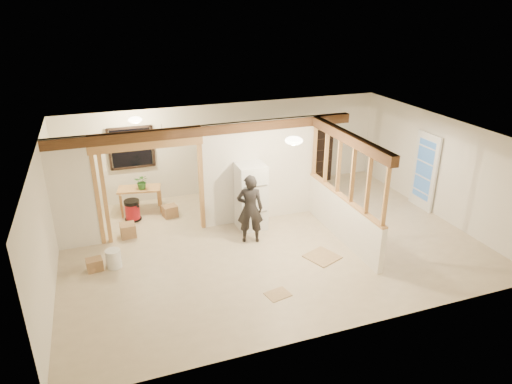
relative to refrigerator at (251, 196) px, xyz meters
name	(u,v)px	position (x,y,z in m)	size (l,w,h in m)	color
floor	(269,241)	(0.16, -0.82, -0.80)	(9.00, 6.50, 0.01)	beige
ceiling	(271,135)	(0.16, -0.82, 1.70)	(9.00, 6.50, 0.01)	white
wall_back	(228,148)	(0.16, 2.43, 0.45)	(9.00, 0.01, 2.50)	silver
wall_front	(346,267)	(0.16, -4.07, 0.45)	(9.00, 0.01, 2.50)	silver
wall_left	(45,222)	(-4.34, -0.82, 0.45)	(0.01, 6.50, 2.50)	silver
wall_right	(439,167)	(4.66, -0.82, 0.45)	(0.01, 6.50, 2.50)	silver
partition_left_stub	(72,194)	(-3.89, 0.38, 0.45)	(0.90, 0.12, 2.50)	white
partition_center	(260,171)	(0.36, 0.38, 0.45)	(2.80, 0.12, 2.50)	white
doorway_frame	(151,191)	(-2.24, 0.38, 0.30)	(2.46, 0.14, 2.20)	tan
header_beam_back	(209,130)	(-0.84, 0.38, 1.58)	(7.00, 0.18, 0.22)	brown
header_beam_right	(348,138)	(1.76, -1.22, 1.58)	(0.18, 3.30, 0.22)	brown
pony_wall	(342,218)	(1.76, -1.22, -0.30)	(0.12, 3.20, 1.00)	white
stud_partition	(346,170)	(1.76, -1.22, 0.86)	(0.14, 3.20, 1.32)	tan
window_back	(131,148)	(-2.44, 2.35, 0.75)	(1.12, 0.10, 1.10)	black
french_door	(425,171)	(4.58, -0.42, 0.20)	(0.12, 0.86, 2.00)	white
ceiling_dome_main	(294,141)	(0.46, -1.32, 1.68)	(0.36, 0.36, 0.16)	#FFEABF
ceiling_dome_util	(135,120)	(-2.34, 1.48, 1.68)	(0.32, 0.32, 0.14)	#FFEABF
hanging_bulb	(162,138)	(-1.84, 0.78, 1.38)	(0.07, 0.07, 0.07)	#FFD88C
refrigerator	(251,196)	(0.00, 0.00, 0.00)	(0.66, 0.64, 1.59)	white
woman	(250,209)	(-0.25, -0.66, 0.00)	(0.58, 0.38, 1.60)	black
work_table	(140,200)	(-2.40, 1.74, -0.46)	(1.05, 0.53, 0.66)	tan
potted_plant	(142,182)	(-2.32, 1.65, 0.06)	(0.35, 0.30, 0.39)	#377633
shop_vac	(132,210)	(-2.65, 1.32, -0.53)	(0.41, 0.41, 0.54)	maroon
bookshelf	(319,156)	(2.90, 2.23, -0.03)	(0.77, 0.26, 1.54)	black
bucket	(114,259)	(-3.23, -0.77, -0.60)	(0.31, 0.31, 0.39)	white
box_util_a	(170,211)	(-1.75, 1.21, -0.65)	(0.34, 0.30, 0.30)	#9C734B
box_util_b	(128,230)	(-2.84, 0.48, -0.64)	(0.33, 0.33, 0.31)	#9C734B
box_front	(95,265)	(-3.61, -0.76, -0.67)	(0.31, 0.25, 0.25)	#9C734B
floor_panel_near	(322,257)	(0.96, -1.86, -0.78)	(0.62, 0.62, 0.02)	tan
floor_panel_far	(278,294)	(-0.43, -2.79, -0.79)	(0.43, 0.34, 0.01)	tan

